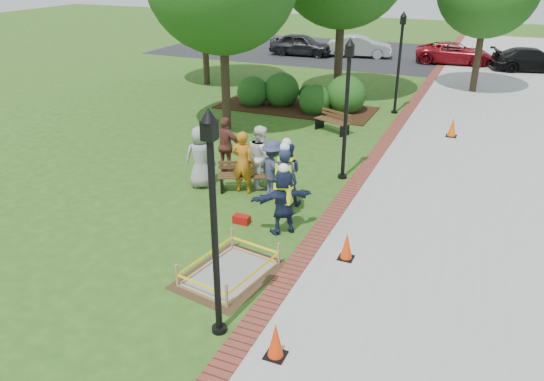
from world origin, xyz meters
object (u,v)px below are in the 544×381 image
at_px(bench_near, 245,182).
at_px(lamp_near, 213,212).
at_px(hivis_worker_a, 283,199).
at_px(hivis_worker_b, 284,180).
at_px(wet_concrete_pad, 230,266).
at_px(cone_front, 276,341).
at_px(hivis_worker_c, 286,172).

distance_m(bench_near, lamp_near, 6.77).
relative_size(hivis_worker_a, hivis_worker_b, 0.91).
distance_m(wet_concrete_pad, lamp_near, 2.92).
distance_m(wet_concrete_pad, hivis_worker_a, 2.41).
relative_size(bench_near, cone_front, 2.30).
distance_m(lamp_near, hivis_worker_c, 5.85).
relative_size(bench_near, hivis_worker_a, 0.88).
xyz_separation_m(wet_concrete_pad, cone_front, (1.91, -1.96, 0.11)).
relative_size(wet_concrete_pad, hivis_worker_a, 1.38).
relative_size(lamp_near, hivis_worker_c, 2.20).
bearing_deg(lamp_near, hivis_worker_b, 98.26).
xyz_separation_m(bench_near, lamp_near, (2.37, -5.94, 2.21)).
bearing_deg(hivis_worker_a, bench_near, 136.20).
bearing_deg(hivis_worker_b, wet_concrete_pad, -89.38).
bearing_deg(hivis_worker_b, bench_near, 148.77).
bearing_deg(hivis_worker_c, bench_near, 165.66).
relative_size(bench_near, hivis_worker_b, 0.80).
bearing_deg(bench_near, hivis_worker_c, -14.34).
relative_size(bench_near, hivis_worker_c, 0.84).
bearing_deg(bench_near, lamp_near, -68.23).
xyz_separation_m(hivis_worker_b, hivis_worker_c, (-0.20, 0.63, -0.05)).
height_order(wet_concrete_pad, cone_front, cone_front).
distance_m(hivis_worker_a, hivis_worker_b, 0.98).
distance_m(bench_near, hivis_worker_c, 1.65).
relative_size(cone_front, hivis_worker_c, 0.37).
bearing_deg(hivis_worker_a, lamp_near, -84.74).
height_order(wet_concrete_pad, lamp_near, lamp_near).
relative_size(hivis_worker_b, hivis_worker_c, 1.05).
distance_m(cone_front, hivis_worker_a, 4.57).
bearing_deg(hivis_worker_c, wet_concrete_pad, -86.43).
bearing_deg(cone_front, hivis_worker_a, 110.65).
height_order(wet_concrete_pad, bench_near, bench_near).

